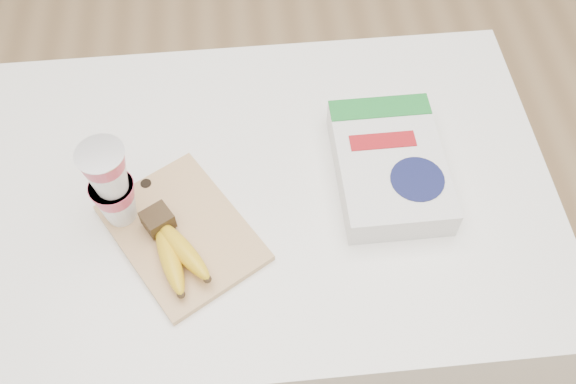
# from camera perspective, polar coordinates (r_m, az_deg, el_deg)

# --- Properties ---
(table) EXTENTS (1.11, 0.74, 0.83)m
(table) POSITION_cam_1_polar(r_m,az_deg,el_deg) (1.55, -2.25, -8.14)
(table) COLOR white
(table) RESTS_ON ground
(cutting_board) EXTENTS (0.32, 0.34, 0.01)m
(cutting_board) POSITION_cam_1_polar(r_m,az_deg,el_deg) (1.15, -9.39, -3.59)
(cutting_board) COLOR tan
(cutting_board) RESTS_ON table
(bananas) EXTENTS (0.13, 0.18, 0.05)m
(bananas) POSITION_cam_1_polar(r_m,az_deg,el_deg) (1.10, -10.17, -4.95)
(bananas) COLOR #382816
(bananas) RESTS_ON cutting_board
(yogurt_stack) EXTENTS (0.08, 0.08, 0.18)m
(yogurt_stack) POSITION_cam_1_polar(r_m,az_deg,el_deg) (1.10, -15.50, 0.71)
(yogurt_stack) COLOR white
(yogurt_stack) RESTS_ON cutting_board
(cereal_box) EXTENTS (0.19, 0.28, 0.06)m
(cereal_box) POSITION_cam_1_polar(r_m,az_deg,el_deg) (1.19, 9.00, 2.34)
(cereal_box) COLOR white
(cereal_box) RESTS_ON table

